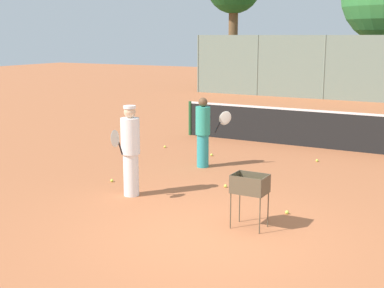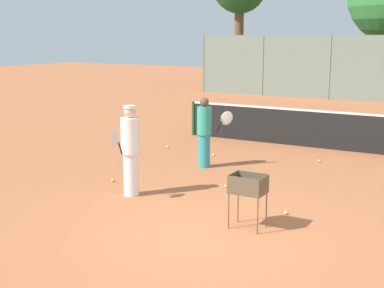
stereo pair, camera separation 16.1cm
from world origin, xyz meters
name	(u,v)px [view 1 (the left image)]	position (x,y,z in m)	size (l,w,h in m)	color
ground_plane	(209,236)	(0.00, 0.00, 0.00)	(80.00, 80.00, 0.00)	#B7663D
tennis_net	(334,130)	(0.00, 7.46, 0.56)	(9.14, 0.10, 1.07)	#26592D
player_white_outfit	(130,150)	(-2.35, 1.21, 0.93)	(0.37, 0.93, 1.78)	white
player_red_cap	(203,132)	(-2.20, 3.96, 0.86)	(0.79, 0.59, 1.67)	teal
ball_cart	(250,188)	(0.40, 0.68, 0.67)	(0.56, 0.41, 0.90)	brown
tennis_ball_0	(112,181)	(-3.29, 1.81, 0.03)	(0.07, 0.07, 0.07)	#D1E54C
tennis_ball_1	(132,177)	(-3.07, 2.23, 0.03)	(0.07, 0.07, 0.07)	#D1E54C
tennis_ball_2	(317,160)	(0.04, 5.80, 0.03)	(0.07, 0.07, 0.07)	#D1E54C
tennis_ball_3	(287,212)	(0.71, 1.62, 0.03)	(0.07, 0.07, 0.07)	#D1E54C
tennis_ball_4	(225,186)	(-0.96, 2.62, 0.03)	(0.07, 0.07, 0.07)	#D1E54C
tennis_ball_5	(212,155)	(-2.56, 5.10, 0.03)	(0.07, 0.07, 0.07)	#D1E54C
tennis_ball_6	(232,191)	(-0.67, 2.32, 0.03)	(0.07, 0.07, 0.07)	#D1E54C
tennis_ball_7	(165,147)	(-4.17, 5.38, 0.03)	(0.07, 0.07, 0.07)	#D1E54C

